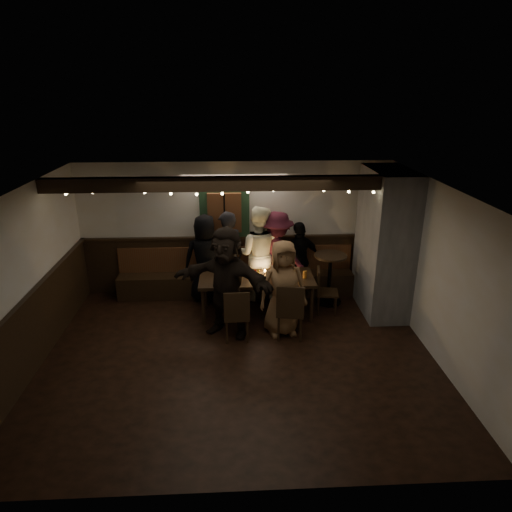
{
  "coord_description": "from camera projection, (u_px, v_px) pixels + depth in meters",
  "views": [
    {
      "loc": [
        -0.04,
        -6.05,
        3.94
      ],
      "look_at": [
        0.36,
        1.6,
        1.05
      ],
      "focal_mm": 32.0,
      "sensor_mm": 36.0,
      "label": 1
    }
  ],
  "objects": [
    {
      "name": "chair_near_left",
      "position": [
        237.0,
        313.0,
        7.29
      ],
      "size": [
        0.43,
        0.43,
        0.91
      ],
      "color": "black",
      "rests_on": "ground"
    },
    {
      "name": "person_a",
      "position": [
        206.0,
        258.0,
        8.65
      ],
      "size": [
        0.87,
        0.61,
        1.69
      ],
      "primitive_type": "imported",
      "rotation": [
        0.0,
        0.0,
        3.23
      ],
      "color": "black",
      "rests_on": "ground"
    },
    {
      "name": "chair_near_right",
      "position": [
        290.0,
        308.0,
        7.34
      ],
      "size": [
        0.51,
        0.51,
        0.99
      ],
      "color": "black",
      "rests_on": "ground"
    },
    {
      "name": "person_g",
      "position": [
        283.0,
        288.0,
        7.45
      ],
      "size": [
        0.87,
        0.65,
        1.63
      ],
      "primitive_type": "imported",
      "rotation": [
        0.0,
        0.0,
        0.17
      ],
      "color": "olive",
      "rests_on": "ground"
    },
    {
      "name": "dining_table",
      "position": [
        256.0,
        280.0,
        8.13
      ],
      "size": [
        2.03,
        0.87,
        0.88
      ],
      "color": "black",
      "rests_on": "ground"
    },
    {
      "name": "person_c",
      "position": [
        258.0,
        254.0,
        8.67
      ],
      "size": [
        1.03,
        0.88,
        1.85
      ],
      "primitive_type": "imported",
      "rotation": [
        0.0,
        0.0,
        2.92
      ],
      "color": "white",
      "rests_on": "ground"
    },
    {
      "name": "chair_end",
      "position": [
        323.0,
        288.0,
        8.26
      ],
      "size": [
        0.43,
        0.43,
        0.85
      ],
      "color": "black",
      "rests_on": "ground"
    },
    {
      "name": "person_e",
      "position": [
        299.0,
        260.0,
        8.82
      ],
      "size": [
        0.96,
        0.68,
        1.52
      ],
      "primitive_type": "imported",
      "rotation": [
        0.0,
        0.0,
        3.53
      ],
      "color": "black",
      "rests_on": "ground"
    },
    {
      "name": "person_b",
      "position": [
        227.0,
        256.0,
        8.65
      ],
      "size": [
        0.72,
        0.56,
        1.76
      ],
      "primitive_type": "imported",
      "rotation": [
        0.0,
        0.0,
        3.37
      ],
      "color": "black",
      "rests_on": "ground"
    },
    {
      "name": "person_f",
      "position": [
        227.0,
        282.0,
        7.39
      ],
      "size": [
        1.8,
        1.23,
        1.87
      ],
      "primitive_type": "imported",
      "rotation": [
        0.0,
        0.0,
        -0.43
      ],
      "color": "black",
      "rests_on": "ground"
    },
    {
      "name": "person_d",
      "position": [
        277.0,
        256.0,
        8.7
      ],
      "size": [
        1.29,
        1.04,
        1.74
      ],
      "primitive_type": "imported",
      "rotation": [
        0.0,
        0.0,
        2.73
      ],
      "color": "#3E1220",
      "rests_on": "ground"
    },
    {
      "name": "room",
      "position": [
        296.0,
        258.0,
        8.04
      ],
      "size": [
        6.02,
        5.01,
        2.62
      ],
      "color": "black",
      "rests_on": "ground"
    },
    {
      "name": "high_top",
      "position": [
        330.0,
        272.0,
        8.6
      ],
      "size": [
        0.61,
        0.61,
        0.97
      ],
      "color": "black",
      "rests_on": "ground"
    }
  ]
}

